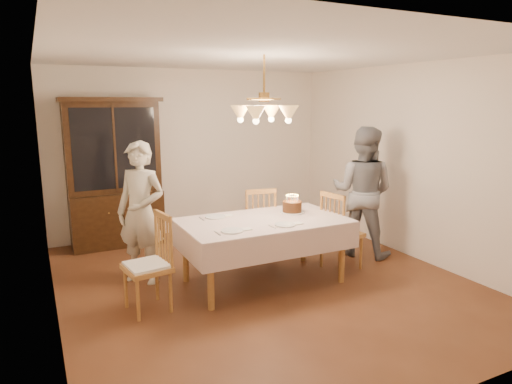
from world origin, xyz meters
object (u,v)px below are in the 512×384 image
birthday_cake (292,207)px  elderly_woman (141,213)px  china_hutch (114,176)px  chair_far_side (257,228)px  dining_table (264,226)px

birthday_cake → elderly_woman: bearing=163.4°
china_hutch → birthday_cake: china_hutch is taller
chair_far_side → elderly_woman: 1.59m
chair_far_side → elderly_woman: elderly_woman is taller
elderly_woman → birthday_cake: bearing=28.5°
dining_table → chair_far_side: 0.82m
china_hutch → elderly_woman: (0.03, -1.59, -0.21)m
china_hutch → elderly_woman: bearing=-89.0°
china_hutch → chair_far_side: size_ratio=2.16×
birthday_cake → china_hutch: bearing=129.9°
birthday_cake → chair_far_side: bearing=107.7°
dining_table → elderly_woman: bearing=152.2°
dining_table → elderly_woman: size_ratio=1.14×
china_hutch → chair_far_side: (1.57, -1.52, -0.60)m
elderly_woman → chair_far_side: bearing=47.6°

